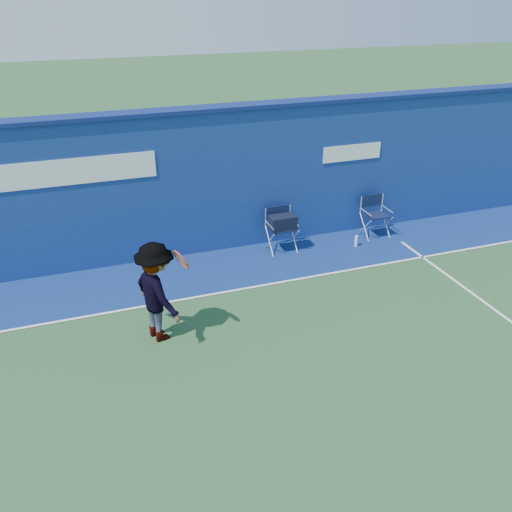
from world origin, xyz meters
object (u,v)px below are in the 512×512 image
object	(u,v)px
directors_chair_right	(375,224)
water_bottle	(356,241)
directors_chair_left	(282,234)
tennis_player	(157,292)

from	to	relation	value
directors_chair_right	water_bottle	world-z (taller)	directors_chair_right
directors_chair_left	water_bottle	world-z (taller)	directors_chair_left
water_bottle	tennis_player	size ratio (longest dim) A/B	0.15
tennis_player	directors_chair_right	bearing A→B (deg)	23.53
directors_chair_right	tennis_player	xyz separation A→B (m)	(-5.41, -2.36, 0.56)
directors_chair_left	directors_chair_right	distance (m)	2.32
directors_chair_right	tennis_player	distance (m)	5.93
directors_chair_right	water_bottle	size ratio (longest dim) A/B	3.68
water_bottle	tennis_player	bearing A→B (deg)	-157.32
directors_chair_right	water_bottle	distance (m)	0.80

